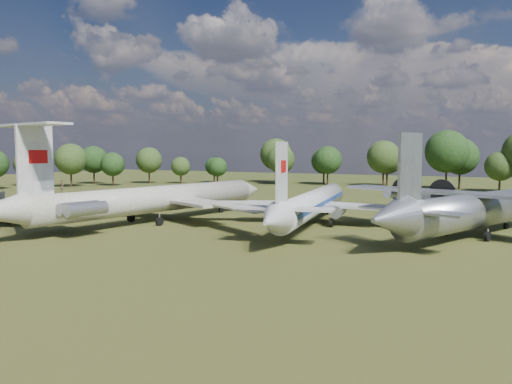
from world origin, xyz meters
The scene contains 7 objects.
ground centered at (0.00, 0.00, 0.00)m, with size 300.00×300.00×0.00m, color #243C14.
il62_airliner centered at (-4.26, 0.91, 2.50)m, with size 39.29×51.07×5.01m, color #BAB9B5, non-canonical shape.
tu104_jet centered at (15.98, 8.24, 2.28)m, with size 34.21×45.61×4.56m, color silver, non-canonical shape.
an12_transport centered at (35.44, 7.62, 2.52)m, with size 34.30×38.34×5.04m, color #A8ACB0, non-canonical shape.
small_prop_west centered at (-21.79, -9.61, 1.05)m, with size 10.48×14.30×2.10m, color black, non-canonical shape.
small_prop_northwest centered at (-19.67, -7.37, 1.16)m, with size 11.59×15.80×2.32m, color #96989D, non-canonical shape.
person_on_il62 centered at (-6.77, -12.89, 5.78)m, with size 0.56×0.37×1.55m, color #8D6948.
Camera 1 is at (39.59, -53.55, 9.87)m, focal length 35.00 mm.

